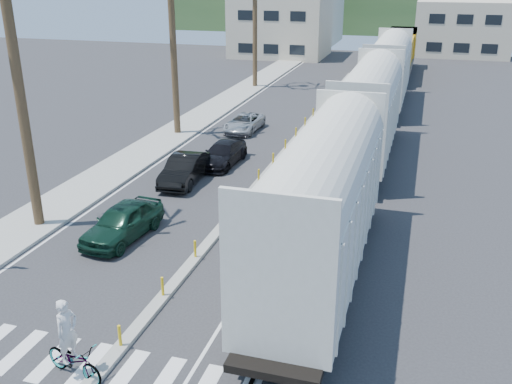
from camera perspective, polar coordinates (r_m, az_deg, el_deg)
ground at (r=19.26m, az=-11.85°, el=-13.41°), size 140.00×140.00×0.00m
sidewalk at (r=43.47m, az=-6.47°, el=6.90°), size 3.00×90.00×0.15m
rails at (r=43.19m, az=12.01°, el=6.41°), size 1.56×100.00×0.06m
median at (r=36.25m, az=2.93°, el=4.09°), size 0.45×60.00×0.85m
crosswalk at (r=17.89m, az=-14.95°, el=-16.77°), size 14.00×2.20×0.01m
lane_markings at (r=41.48m, az=1.70°, el=6.22°), size 9.42×90.00×0.01m
freight_train at (r=40.31m, az=12.02°, el=9.57°), size 3.00×60.94×5.85m
buildings at (r=86.82m, az=7.23°, el=16.94°), size 38.00×27.00×10.00m
car_lead at (r=25.07m, az=-13.20°, el=-2.92°), size 2.67×4.86×1.54m
car_second at (r=31.09m, az=-7.17°, el=2.27°), size 2.25×4.80×1.51m
car_third at (r=33.86m, az=-3.33°, el=3.84°), size 2.34×4.73×1.31m
car_rear at (r=41.03m, az=-1.18°, el=6.94°), size 2.31×4.54×1.23m
cyclist at (r=17.42m, az=-17.87°, el=-15.10°), size 1.81×2.48×2.48m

